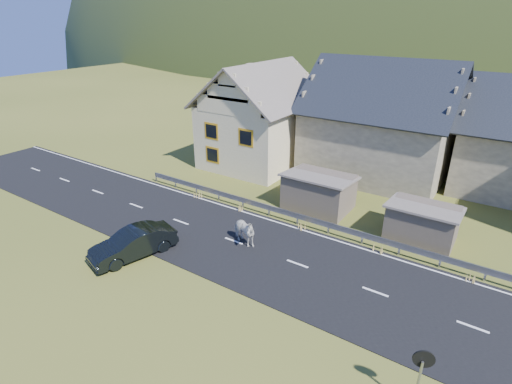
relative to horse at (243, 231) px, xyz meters
The scene contains 12 objects.
ground 3.49m from the horse, ahead, with size 160.00×160.00×0.00m, color #414918.
road 3.49m from the horse, ahead, with size 60.00×7.00×0.04m, color black.
lane_markings 3.48m from the horse, ahead, with size 60.00×6.60×0.01m, color silver.
guardrail 4.98m from the horse, 46.98° to the left, with size 28.10×0.09×0.75m.
shed_left 6.60m from the horse, 77.84° to the left, with size 4.30×3.30×2.40m, color brown.
shed_right 9.88m from the horse, 37.02° to the left, with size 3.80×2.90×2.20m, color brown.
house_cream 14.10m from the horse, 118.97° to the left, with size 7.80×9.80×8.30m.
house_stone_a 15.61m from the horse, 80.92° to the left, with size 10.80×9.80×8.90m.
conifer_patch 121.57m from the horse, 115.15° to the left, with size 76.00×50.00×28.00m, color black.
horse is the anchor object (origin of this frame).
car 5.75m from the horse, 135.24° to the right, with size 1.55×4.44×1.46m, color black.
traffic_mirror 11.49m from the horse, 26.11° to the right, with size 0.64×0.29×2.39m.
Camera 1 is at (7.62, -15.19, 11.59)m, focal length 28.00 mm.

